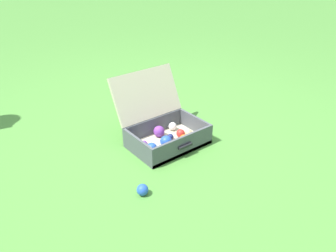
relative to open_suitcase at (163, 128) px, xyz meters
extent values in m
plane|color=#4C8C38|center=(-0.08, 0.01, -0.11)|extent=(16.00, 16.00, 0.00)
cube|color=beige|center=(0.00, -0.06, -0.10)|extent=(0.52, 0.35, 0.03)
cube|color=#4C5156|center=(-0.25, -0.06, -0.03)|extent=(0.02, 0.35, 0.15)
cube|color=#4C5156|center=(0.25, -0.06, -0.03)|extent=(0.02, 0.35, 0.15)
cube|color=#4C5156|center=(0.00, -0.23, -0.03)|extent=(0.49, 0.02, 0.15)
cube|color=#4C5156|center=(0.00, 0.11, -0.03)|extent=(0.49, 0.02, 0.15)
cube|color=beige|center=(0.00, 0.19, 0.20)|extent=(0.52, 0.17, 0.32)
cube|color=black|center=(0.00, -0.25, -0.03)|extent=(0.11, 0.02, 0.02)
sphere|color=blue|center=(-0.05, -0.11, -0.04)|extent=(0.08, 0.08, 0.08)
sphere|color=purple|center=(0.00, 0.04, -0.04)|extent=(0.08, 0.08, 0.08)
sphere|color=blue|center=(-0.17, -0.11, -0.04)|extent=(0.08, 0.08, 0.08)
sphere|color=red|center=(0.11, -0.07, -0.05)|extent=(0.06, 0.06, 0.06)
sphere|color=white|center=(0.13, 0.05, -0.05)|extent=(0.06, 0.06, 0.06)
sphere|color=orange|center=(0.08, -0.14, -0.05)|extent=(0.06, 0.06, 0.06)
sphere|color=navy|center=(0.03, -0.05, -0.06)|extent=(0.05, 0.05, 0.05)
sphere|color=purple|center=(-0.18, -0.03, -0.05)|extent=(0.06, 0.06, 0.06)
sphere|color=#D1B784|center=(0.16, -0.10, -0.05)|extent=(0.06, 0.06, 0.06)
sphere|color=blue|center=(-0.45, -0.39, -0.07)|extent=(0.07, 0.07, 0.07)
camera|label=1|loc=(-1.26, -1.67, 1.16)|focal=36.20mm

